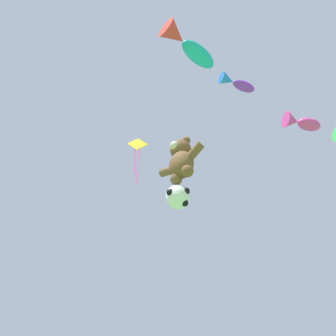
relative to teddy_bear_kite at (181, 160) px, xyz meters
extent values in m
ellipsoid|color=brown|center=(0.00, 0.01, -0.27)|extent=(0.95, 0.81, 1.15)
sphere|color=brown|center=(0.00, 0.01, 0.59)|extent=(0.79, 0.79, 0.79)
sphere|color=beige|center=(0.00, -0.33, 0.53)|extent=(0.33, 0.33, 0.33)
sphere|color=brown|center=(-0.29, 0.01, 0.90)|extent=(0.32, 0.32, 0.32)
cylinder|color=brown|center=(-0.69, 0.01, -0.07)|extent=(0.69, 0.31, 0.54)
sphere|color=brown|center=(-0.26, 0.01, -0.82)|extent=(0.43, 0.43, 0.43)
sphere|color=brown|center=(0.29, 0.01, 0.90)|extent=(0.32, 0.32, 0.32)
cylinder|color=brown|center=(0.69, 0.01, -0.07)|extent=(0.69, 0.31, 0.54)
sphere|color=brown|center=(0.26, 0.01, -0.82)|extent=(0.43, 0.43, 0.43)
sphere|color=white|center=(-0.46, 0.29, -1.34)|extent=(0.85, 0.85, 0.85)
sphere|color=black|center=(-0.07, 0.29, -1.34)|extent=(0.24, 0.24, 0.24)
sphere|color=black|center=(-0.55, 0.56, -1.07)|extent=(0.24, 0.24, 0.24)
sphere|color=black|center=(-0.46, -0.09, -1.41)|extent=(0.24, 0.24, 0.24)
sphere|color=black|center=(-0.28, 0.43, -1.66)|extent=(0.24, 0.24, 0.24)
ellipsoid|color=#19ADB2|center=(2.24, -1.33, 3.31)|extent=(0.82, 1.60, 0.57)
cone|color=red|center=(2.12, -2.52, 3.31)|extent=(0.92, 0.93, 0.84)
sphere|color=black|center=(2.28, -0.83, 3.46)|extent=(0.15, 0.15, 0.15)
ellipsoid|color=purple|center=(2.63, 1.11, 3.54)|extent=(0.80, 1.09, 0.37)
cone|color=blue|center=(2.32, 0.40, 3.54)|extent=(0.72, 0.72, 0.55)
sphere|color=black|center=(2.76, 1.40, 3.64)|extent=(0.10, 0.10, 0.10)
ellipsoid|color=#E53F9E|center=(3.73, 3.82, 2.49)|extent=(1.00, 1.14, 0.48)
cone|color=#E53F9E|center=(3.32, 3.17, 2.49)|extent=(0.88, 0.84, 0.70)
sphere|color=black|center=(3.90, 4.09, 2.61)|extent=(0.12, 0.12, 0.12)
cube|color=yellow|center=(-1.98, -0.49, 2.33)|extent=(0.60, 0.65, 0.87)
cylinder|color=#E53F9E|center=(-2.10, -0.45, 1.32)|extent=(0.03, 0.16, 1.45)
cylinder|color=#E53F9E|center=(-1.87, -0.46, 0.96)|extent=(0.03, 0.07, 2.19)
camera|label=1|loc=(5.55, -6.39, -10.39)|focal=40.00mm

